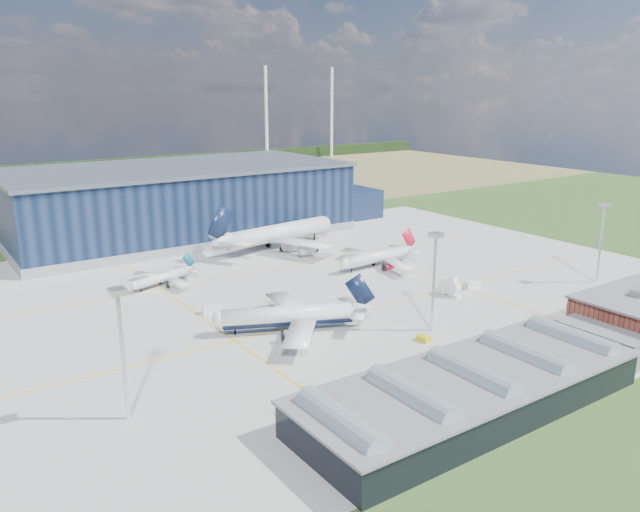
# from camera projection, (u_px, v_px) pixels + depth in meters

# --- Properties ---
(ground) EXTENTS (600.00, 600.00, 0.00)m
(ground) POSITION_uv_depth(u_px,v_px,m) (321.00, 303.00, 161.26)
(ground) COLOR #274E1D
(ground) RESTS_ON ground
(apron) EXTENTS (220.00, 160.00, 0.08)m
(apron) POSITION_uv_depth(u_px,v_px,m) (300.00, 293.00, 169.21)
(apron) COLOR #9A9A95
(apron) RESTS_ON ground
(farmland) EXTENTS (600.00, 220.00, 0.01)m
(farmland) POSITION_uv_depth(u_px,v_px,m) (90.00, 191.00, 336.40)
(farmland) COLOR olive
(farmland) RESTS_ON ground
(treeline) EXTENTS (600.00, 8.00, 8.00)m
(treeline) POSITION_uv_depth(u_px,v_px,m) (56.00, 169.00, 399.05)
(treeline) COLOR black
(treeline) RESTS_ON ground
(hangar) EXTENTS (145.00, 62.00, 26.10)m
(hangar) POSITION_uv_depth(u_px,v_px,m) (185.00, 204.00, 235.25)
(hangar) COLOR #0F1A32
(hangar) RESTS_ON ground
(glass_concourse) EXTENTS (78.00, 23.00, 8.60)m
(glass_concourse) POSITION_uv_depth(u_px,v_px,m) (485.00, 384.00, 109.01)
(glass_concourse) COLOR black
(glass_concourse) RESTS_ON ground
(light_mast_west) EXTENTS (2.60, 2.60, 23.00)m
(light_mast_west) POSITION_uv_depth(u_px,v_px,m) (121.00, 333.00, 100.57)
(light_mast_west) COLOR silver
(light_mast_west) RESTS_ON ground
(light_mast_center) EXTENTS (2.60, 2.60, 23.00)m
(light_mast_center) POSITION_uv_depth(u_px,v_px,m) (434.00, 266.00, 138.83)
(light_mast_center) COLOR silver
(light_mast_center) RESTS_ON ground
(light_mast_east) EXTENTS (2.60, 2.60, 23.00)m
(light_mast_east) POSITION_uv_depth(u_px,v_px,m) (602.00, 230.00, 174.35)
(light_mast_east) COLOR silver
(light_mast_east) RESTS_ON ground
(airliner_navy) EXTENTS (50.22, 49.80, 12.48)m
(airliner_navy) POSITION_uv_depth(u_px,v_px,m) (288.00, 306.00, 140.54)
(airliner_navy) COLOR white
(airliner_navy) RESTS_ON ground
(airliner_red) EXTENTS (33.00, 32.34, 10.31)m
(airliner_red) POSITION_uv_depth(u_px,v_px,m) (376.00, 251.00, 191.75)
(airliner_red) COLOR white
(airliner_red) RESTS_ON ground
(airliner_widebody) EXTENTS (60.88, 59.90, 17.47)m
(airliner_widebody) POSITION_uv_depth(u_px,v_px,m) (278.00, 224.00, 213.70)
(airliner_widebody) COLOR white
(airliner_widebody) RESTS_ON ground
(airliner_regional) EXTENTS (28.88, 28.56, 7.49)m
(airliner_regional) POSITION_uv_depth(u_px,v_px,m) (161.00, 273.00, 174.04)
(airliner_regional) COLOR white
(airliner_regional) RESTS_ON ground
(gse_tug_a) EXTENTS (3.84, 4.63, 1.66)m
(gse_tug_a) POSITION_uv_depth(u_px,v_px,m) (485.00, 344.00, 133.18)
(gse_tug_a) COLOR gold
(gse_tug_a) RESTS_ON ground
(gse_tug_b) EXTENTS (2.11, 3.05, 1.28)m
(gse_tug_b) POSITION_uv_depth(u_px,v_px,m) (424.00, 339.00, 136.53)
(gse_tug_b) COLOR gold
(gse_tug_b) RESTS_ON ground
(gse_van_a) EXTENTS (5.35, 3.64, 2.15)m
(gse_van_a) POSITION_uv_depth(u_px,v_px,m) (213.00, 309.00, 153.45)
(gse_van_a) COLOR silver
(gse_van_a) RESTS_ON ground
(gse_tug_c) EXTENTS (2.72, 3.39, 1.29)m
(gse_tug_c) POSITION_uv_depth(u_px,v_px,m) (247.00, 246.00, 216.73)
(gse_tug_c) COLOR gold
(gse_tug_c) RESTS_ON ground
(gse_van_c) EXTENTS (4.66, 2.74, 2.11)m
(gse_van_c) POSITION_uv_depth(u_px,v_px,m) (472.00, 284.00, 172.89)
(gse_van_c) COLOR silver
(gse_van_c) RESTS_ON ground
(airstair) EXTENTS (3.03, 5.60, 3.40)m
(airstair) POSITION_uv_depth(u_px,v_px,m) (449.00, 290.00, 166.32)
(airstair) COLOR silver
(airstair) RESTS_ON ground
(car_a) EXTENTS (3.94, 2.73, 1.25)m
(car_a) POSITION_uv_depth(u_px,v_px,m) (470.00, 358.00, 126.83)
(car_a) COLOR #99999E
(car_a) RESTS_ON ground
(car_b) EXTENTS (3.76, 1.50, 1.22)m
(car_b) POSITION_uv_depth(u_px,v_px,m) (640.00, 304.00, 158.70)
(car_b) COLOR #99999E
(car_b) RESTS_ON ground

